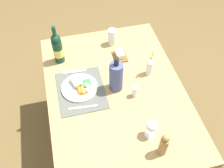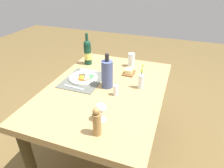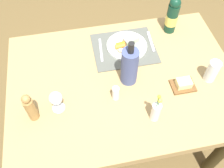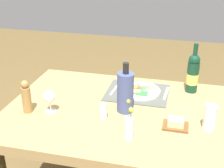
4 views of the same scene
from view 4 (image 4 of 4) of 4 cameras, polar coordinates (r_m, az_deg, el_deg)
dining_table at (r=1.80m, az=1.57°, el=-7.52°), size 1.30×0.93×0.75m
placemat at (r=1.94m, az=4.69°, el=-1.58°), size 0.38×0.32×0.01m
dinner_plate at (r=1.94m, az=5.25°, el=-1.14°), size 0.25×0.25×0.05m
fork at (r=1.94m, az=9.99°, el=-1.69°), size 0.03×0.18×0.00m
knife at (r=1.97m, az=0.59°, el=-0.87°), size 0.03×0.19×0.00m
flower_vase at (r=1.47m, az=3.20°, el=-7.97°), size 0.05×0.05×0.21m
butter_dish at (r=1.62m, az=11.70°, el=-7.24°), size 0.13×0.10×0.05m
salt_shaker at (r=1.65m, az=-1.57°, el=-5.03°), size 0.04×0.04×0.09m
water_tumbler at (r=1.62m, az=17.65°, el=-6.19°), size 0.06×0.06×0.13m
wine_bottle at (r=1.97m, az=14.74°, el=1.92°), size 0.07×0.07×0.32m
wine_glass at (r=1.72m, az=-11.50°, el=-2.45°), size 0.07×0.07×0.13m
pepper_mill at (r=1.75m, az=-15.57°, el=-2.37°), size 0.05×0.05×0.19m
cooler_bottle at (r=1.68m, az=2.49°, el=-1.47°), size 0.09×0.09×0.29m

